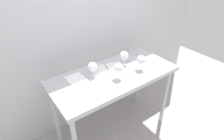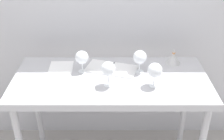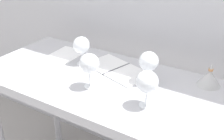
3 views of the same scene
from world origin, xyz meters
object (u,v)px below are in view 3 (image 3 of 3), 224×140
Objects in this scene: decanter_funnel at (209,78)px; tasting_sheet_lower at (65,55)px; open_notebook at (117,69)px; tasting_sheet_upper at (62,75)px; wine_glass_near_center at (89,64)px; wine_glass_far_left at (82,46)px; wine_glass_near_right at (147,83)px; wine_glass_far_right at (149,62)px.

tasting_sheet_lower is at bearing -173.83° from decanter_funnel.
tasting_sheet_upper is at bearing -118.83° from open_notebook.
decanter_funnel is (0.70, 0.31, 0.04)m from tasting_sheet_upper.
wine_glass_near_center reaches higher than tasting_sheet_upper.
open_notebook is 3.36× the size of decanter_funnel.
wine_glass_near_center is at bearing -78.38° from open_notebook.
tasting_sheet_upper is (-0.20, 0.02, -0.12)m from wine_glass_near_center.
tasting_sheet_upper is at bearing -54.64° from tasting_sheet_lower.
wine_glass_near_center is 0.74× the size of tasting_sheet_lower.
wine_glass_near_center is 0.27m from wine_glass_far_left.
wine_glass_near_center reaches higher than wine_glass_near_right.
tasting_sheet_upper is at bearing 177.29° from wine_glass_near_right.
wine_glass_near_center is 1.04× the size of wine_glass_near_right.
wine_glass_far_left is at bearing 135.14° from wine_glass_near_center.
open_notebook is (0.02, 0.23, -0.12)m from wine_glass_near_center.
wine_glass_far_left is at bearing -169.01° from decanter_funnel.
wine_glass_far_left is 0.21m from tasting_sheet_lower.
decanter_funnel is at bearing 60.04° from wine_glass_near_right.
wine_glass_far_left reaches higher than tasting_sheet_upper.
wine_glass_near_right is at bearing -21.71° from tasting_sheet_lower.
wine_glass_near_right is 0.72m from tasting_sheet_lower.
wine_glass_far_right is at bearing 3.51° from tasting_sheet_upper.
wine_glass_far_right is at bearing -6.40° from tasting_sheet_lower.
tasting_sheet_upper is (-0.51, 0.02, -0.12)m from wine_glass_near_right.
tasting_sheet_lower is (-0.36, 0.23, -0.12)m from wine_glass_near_center.
wine_glass_far_left is 0.74× the size of tasting_sheet_upper.
wine_glass_near_center is at bearing -44.86° from wine_glass_far_left.
open_notebook is 0.49m from decanter_funnel.
tasting_sheet_lower is (-0.17, 0.04, -0.11)m from wine_glass_far_left.
decanter_funnel reaches higher than open_notebook.
open_notebook is 0.38m from tasting_sheet_lower.
wine_glass_far_right is 0.42m from wine_glass_far_left.
wine_glass_far_left is at bearing -15.90° from tasting_sheet_lower.
wine_glass_far_left is (-0.50, 0.20, -0.00)m from wine_glass_near_right.
tasting_sheet_lower is 1.95× the size of decanter_funnel.
wine_glass_near_right is 1.39× the size of decanter_funnel.
wine_glass_far_left is 0.71m from decanter_funnel.
open_notebook is at bearing 140.59° from wine_glass_near_right.
wine_glass_far_right is at bearing 39.85° from wine_glass_near_center.
tasting_sheet_upper is at bearing 174.71° from wine_glass_near_center.
decanter_funnel is at bearing 26.63° from wine_glass_far_right.
tasting_sheet_upper is at bearing -156.15° from decanter_funnel.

